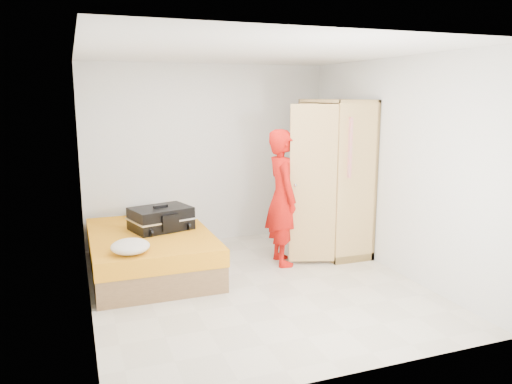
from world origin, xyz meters
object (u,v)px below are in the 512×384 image
object	(u,v)px
round_cushion	(130,246)
wardrobe	(333,181)
person	(282,198)
suitcase	(161,218)
bed	(151,252)

from	to	relation	value
round_cushion	wardrobe	bearing A→B (deg)	14.59
person	suitcase	bearing A→B (deg)	82.31
bed	person	distance (m)	1.78
suitcase	round_cushion	bearing A→B (deg)	-134.85
bed	suitcase	size ratio (longest dim) A/B	2.41
bed	wardrobe	distance (m)	2.61
suitcase	wardrobe	bearing A→B (deg)	-19.45
person	suitcase	size ratio (longest dim) A/B	2.08
wardrobe	person	bearing A→B (deg)	-165.00
person	wardrobe	bearing A→B (deg)	-69.01
person	suitcase	world-z (taller)	person
bed	wardrobe	size ratio (longest dim) A/B	0.96
wardrobe	person	world-z (taller)	wardrobe
wardrobe	suitcase	distance (m)	2.37
bed	wardrobe	bearing A→B (deg)	-0.76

